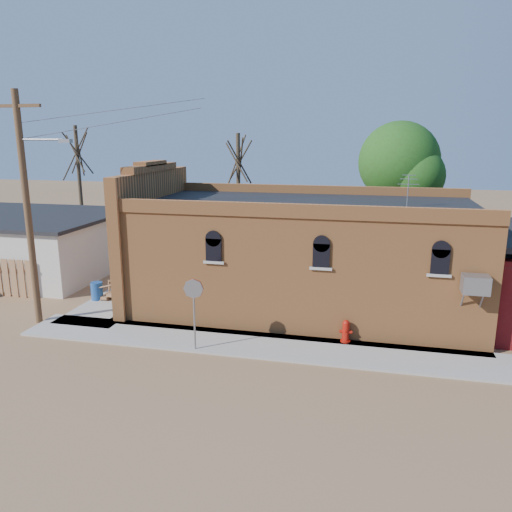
% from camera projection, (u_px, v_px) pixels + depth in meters
% --- Properties ---
extents(ground, '(120.00, 120.00, 0.00)m').
position_uv_depth(ground, '(226.00, 354.00, 17.22)').
color(ground, olive).
rests_on(ground, ground).
extents(sidewalk_south, '(19.00, 2.20, 0.08)m').
position_uv_depth(sidewalk_south, '(273.00, 346.00, 17.74)').
color(sidewalk_south, '#9E9991').
rests_on(sidewalk_south, ground).
extents(sidewalk_west, '(2.60, 10.00, 0.08)m').
position_uv_depth(sidewalk_west, '(136.00, 290.00, 24.28)').
color(sidewalk_west, '#9E9991').
rests_on(sidewalk_west, ground).
extents(brick_bar, '(16.40, 7.97, 6.30)m').
position_uv_depth(brick_bar, '(297.00, 255.00, 21.52)').
color(brick_bar, '#CB793E').
rests_on(brick_bar, ground).
extents(utility_pole, '(3.12, 0.26, 9.00)m').
position_uv_depth(utility_pole, '(28.00, 205.00, 19.03)').
color(utility_pole, '#48341C').
rests_on(utility_pole, ground).
extents(tree_bare_near, '(2.80, 2.80, 7.65)m').
position_uv_depth(tree_bare_near, '(238.00, 160.00, 28.80)').
color(tree_bare_near, '#443427').
rests_on(tree_bare_near, ground).
extents(tree_bare_far, '(2.80, 2.80, 8.16)m').
position_uv_depth(tree_bare_far, '(77.00, 151.00, 32.07)').
color(tree_bare_far, '#443427').
rests_on(tree_bare_far, ground).
extents(tree_leafy, '(4.40, 4.40, 8.15)m').
position_uv_depth(tree_leafy, '(399.00, 162.00, 27.30)').
color(tree_leafy, '#443427').
rests_on(tree_leafy, ground).
extents(fire_hydrant, '(0.47, 0.44, 0.83)m').
position_uv_depth(fire_hydrant, '(346.00, 331.00, 17.94)').
color(fire_hydrant, '#9D1209').
rests_on(fire_hydrant, sidewalk_south).
extents(stop_sign, '(0.69, 0.16, 2.54)m').
position_uv_depth(stop_sign, '(194.00, 295.00, 16.99)').
color(stop_sign, gray).
rests_on(stop_sign, sidewalk_south).
extents(trash_barrel, '(0.56, 0.56, 0.81)m').
position_uv_depth(trash_barrel, '(97.00, 291.00, 22.62)').
color(trash_barrel, navy).
rests_on(trash_barrel, sidewalk_west).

